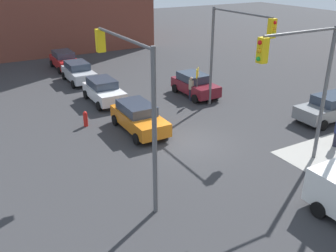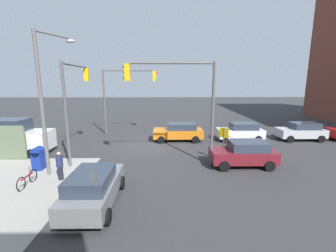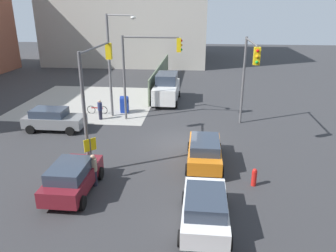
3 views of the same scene
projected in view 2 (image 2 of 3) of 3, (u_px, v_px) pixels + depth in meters
ground_plane at (146, 146)px, 18.83m from camera, size 120.00×120.00×0.00m
traffic_signal_nw_corner at (179, 93)px, 13.56m from camera, size 5.53×0.36×6.50m
traffic_signal_se_corner at (124, 89)px, 22.31m from camera, size 5.40×0.36×6.50m
traffic_signal_ne_corner at (75, 93)px, 15.12m from camera, size 0.36×4.54×6.50m
street_lamp_corner at (46, 93)px, 12.48m from camera, size 1.33×2.48×8.00m
warning_sign_two_way at (224, 139)px, 14.66m from camera, size 0.48×0.48×2.40m
mailbox_blue at (38, 158)px, 13.68m from camera, size 0.56×0.64×1.43m
fire_hydrant at (198, 130)px, 22.94m from camera, size 0.26×0.26×0.94m
hatchback_white at (241, 131)px, 20.49m from camera, size 4.05×2.02×1.62m
coupe_maroon at (244, 153)px, 14.25m from camera, size 4.04×2.02×1.62m
coupe_gray at (94, 187)px, 9.66m from camera, size 2.02×4.28×1.62m
sedan_silver at (301, 131)px, 20.63m from camera, size 4.08×2.02×1.62m
hatchback_orange at (179, 132)px, 20.40m from camera, size 4.43×2.02×1.62m
van_white_delivery at (12, 137)px, 16.66m from camera, size 5.40×2.32×2.62m
pedestrian_crossing at (228, 149)px, 15.03m from camera, size 0.36×0.36×1.71m
pedestrian_waiting at (60, 165)px, 12.23m from camera, size 0.36×0.36×1.60m
bicycle_leaning_on_fence at (27, 179)px, 11.62m from camera, size 0.05×1.75×0.97m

